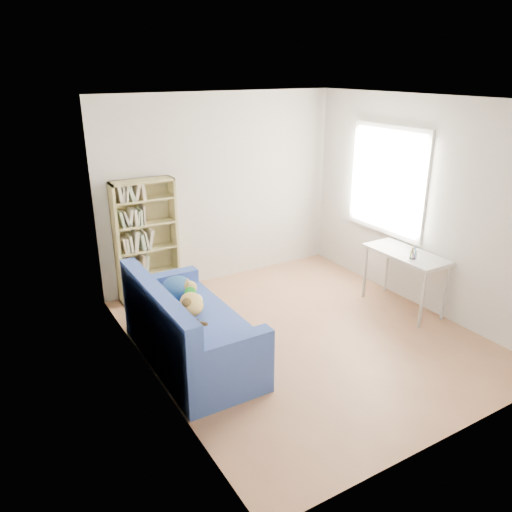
{
  "coord_description": "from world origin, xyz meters",
  "views": [
    {
      "loc": [
        -3.04,
        -4.07,
        2.9
      ],
      "look_at": [
        -0.3,
        0.55,
        0.85
      ],
      "focal_mm": 35.0,
      "sensor_mm": 36.0,
      "label": 1
    }
  ],
  "objects_px": {
    "bookshelf": "(147,245)",
    "desk": "(406,259)",
    "pen_cup": "(413,254)",
    "sofa": "(187,330)"
  },
  "relations": [
    {
      "from": "bookshelf",
      "to": "pen_cup",
      "type": "height_order",
      "value": "bookshelf"
    },
    {
      "from": "desk",
      "to": "pen_cup",
      "type": "xyz_separation_m",
      "value": [
        -0.09,
        -0.18,
        0.15
      ]
    },
    {
      "from": "sofa",
      "to": "pen_cup",
      "type": "xyz_separation_m",
      "value": [
        2.74,
        -0.45,
        0.47
      ]
    },
    {
      "from": "bookshelf",
      "to": "desk",
      "type": "height_order",
      "value": "bookshelf"
    },
    {
      "from": "sofa",
      "to": "bookshelf",
      "type": "xyz_separation_m",
      "value": [
        0.17,
        1.66,
        0.39
      ]
    },
    {
      "from": "sofa",
      "to": "desk",
      "type": "relative_size",
      "value": 1.72
    },
    {
      "from": "sofa",
      "to": "desk",
      "type": "bearing_deg",
      "value": -5.36
    },
    {
      "from": "bookshelf",
      "to": "desk",
      "type": "distance_m",
      "value": 3.28
    },
    {
      "from": "desk",
      "to": "pen_cup",
      "type": "distance_m",
      "value": 0.25
    },
    {
      "from": "desk",
      "to": "pen_cup",
      "type": "height_order",
      "value": "pen_cup"
    }
  ]
}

